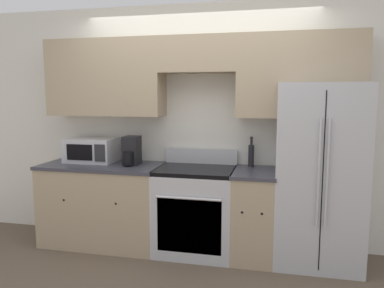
{
  "coord_description": "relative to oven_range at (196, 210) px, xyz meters",
  "views": [
    {
      "loc": [
        0.83,
        -3.37,
        1.64
      ],
      "look_at": [
        0.0,
        0.31,
        1.14
      ],
      "focal_mm": 35.0,
      "sensor_mm": 36.0,
      "label": 1
    }
  ],
  "objects": [
    {
      "name": "ground_plane",
      "position": [
        -0.04,
        -0.31,
        -0.45
      ],
      "size": [
        12.0,
        12.0,
        0.0
      ],
      "primitive_type": "plane",
      "color": "brown"
    },
    {
      "name": "wall_back",
      "position": [
        -0.04,
        0.28,
        1.06
      ],
      "size": [
        8.0,
        0.39,
        2.6
      ],
      "color": "silver",
      "rests_on": "ground_plane"
    },
    {
      "name": "lower_cabinets_left",
      "position": [
        -1.04,
        -0.0,
        -0.0
      ],
      "size": [
        1.31,
        0.64,
        0.89
      ],
      "color": "tan",
      "rests_on": "ground_plane"
    },
    {
      "name": "lower_cabinets_right",
      "position": [
        0.6,
        -0.0,
        -0.0
      ],
      "size": [
        0.43,
        0.64,
        0.89
      ],
      "color": "tan",
      "rests_on": "ground_plane"
    },
    {
      "name": "oven_range",
      "position": [
        0.0,
        0.0,
        0.0
      ],
      "size": [
        0.8,
        0.65,
        1.05
      ],
      "color": "#B7B7BC",
      "rests_on": "ground_plane"
    },
    {
      "name": "refrigerator",
      "position": [
        1.2,
        0.04,
        0.42
      ],
      "size": [
        0.81,
        0.74,
        1.75
      ],
      "color": "#B7B7BC",
      "rests_on": "ground_plane"
    },
    {
      "name": "microwave",
      "position": [
        -1.22,
        0.11,
        0.57
      ],
      "size": [
        0.54,
        0.35,
        0.26
      ],
      "color": "#B7B7BC",
      "rests_on": "lower_cabinets_left"
    },
    {
      "name": "bottle",
      "position": [
        0.55,
        0.23,
        0.56
      ],
      "size": [
        0.06,
        0.06,
        0.31
      ],
      "color": "black",
      "rests_on": "lower_cabinets_right"
    },
    {
      "name": "electric_kettle",
      "position": [
        -0.71,
        0.03,
        0.58
      ],
      "size": [
        0.16,
        0.25,
        0.31
      ],
      "color": "black",
      "rests_on": "lower_cabinets_left"
    }
  ]
}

